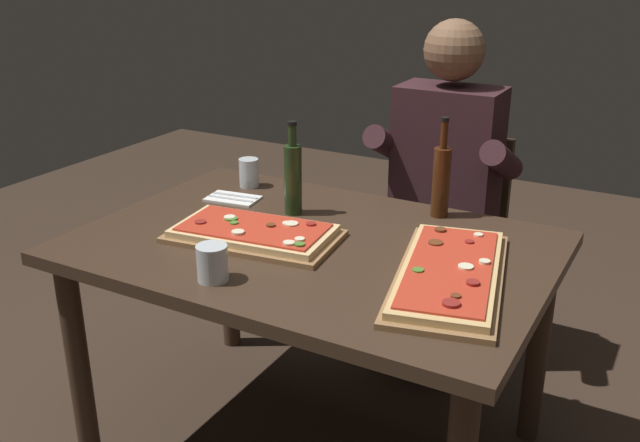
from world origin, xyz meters
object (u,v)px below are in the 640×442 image
Objects in this scene: pizza_rectangular_front at (254,233)px; seated_diner at (442,181)px; tumbler_far_side at (249,173)px; wine_bottle_dark at (441,179)px; diner_chair at (448,234)px; tumbler_near_camera at (212,263)px; oil_bottle_amber at (293,177)px; dining_table at (312,271)px; pizza_rectangular_left at (450,273)px.

seated_diner is at bearing 69.23° from pizza_rectangular_front.
pizza_rectangular_front is at bearing -53.98° from tumbler_far_side.
pizza_rectangular_front is 0.63m from wine_bottle_dark.
tumbler_near_camera is at bearing -101.31° from diner_chair.
wine_bottle_dark is 1.06× the size of oil_bottle_amber.
tumbler_near_camera is (-0.36, -0.75, -0.08)m from wine_bottle_dark.
pizza_rectangular_front reaches higher than dining_table.
diner_chair reaches higher than dining_table.
diner_chair is at bearing 104.04° from wine_bottle_dark.
pizza_rectangular_front is 0.27m from oil_bottle_amber.
tumbler_far_side is (-0.29, 0.16, -0.07)m from oil_bottle_amber.
oil_bottle_amber is at bearing 159.73° from pizza_rectangular_left.
dining_table is 0.52m from wine_bottle_dark.
oil_bottle_amber reaches higher than tumbler_near_camera.
pizza_rectangular_left is at bearing -23.18° from tumbler_far_side.
dining_table is at bearing -46.20° from oil_bottle_amber.
oil_bottle_amber is (-0.17, 0.18, 0.22)m from dining_table.
oil_bottle_amber is at bearing -119.65° from seated_diner.
tumbler_near_camera reaches higher than dining_table.
dining_table is at bearing -99.32° from diner_chair.
diner_chair is (0.14, 0.86, -0.16)m from dining_table.
wine_bottle_dark reaches higher than diner_chair.
pizza_rectangular_front is at bearing 102.42° from tumbler_near_camera.
wine_bottle_dark reaches higher than tumbler_near_camera.
pizza_rectangular_front is 0.80× the size of pizza_rectangular_left.
dining_table is 1.05× the size of seated_diner.
diner_chair is at bearing 108.82° from pizza_rectangular_left.
pizza_rectangular_front is 1.63× the size of wine_bottle_dark.
pizza_rectangular_left is at bearing 1.75° from pizza_rectangular_front.
seated_diner reaches higher than oil_bottle_amber.
diner_chair is (0.30, 0.92, -0.27)m from pizza_rectangular_front.
pizza_rectangular_left is 0.84m from seated_diner.
diner_chair is 0.28m from seated_diner.
seated_diner reaches higher than wine_bottle_dark.
wine_bottle_dark is at bearing -71.32° from seated_diner.
wine_bottle_dark reaches higher than pizza_rectangular_left.
dining_table is at bearing 22.17° from pizza_rectangular_front.
tumbler_far_side is at bearing 126.02° from pizza_rectangular_front.
oil_bottle_amber is (-0.43, -0.21, -0.00)m from wine_bottle_dark.
oil_bottle_amber is (-0.62, 0.23, 0.11)m from pizza_rectangular_left.
tumbler_far_side is 0.85m from diner_chair.
oil_bottle_amber reaches higher than diner_chair.
diner_chair is at bearing 80.68° from dining_table.
dining_table is at bearing 73.99° from tumbler_near_camera.
dining_table is 2.09× the size of pizza_rectangular_left.
pizza_rectangular_front is 1.01m from diner_chair.
oil_bottle_amber reaches higher than pizza_rectangular_left.
tumbler_far_side is (-0.46, 0.34, 0.15)m from dining_table.
diner_chair is at bearing 64.93° from oil_bottle_amber.
oil_bottle_amber is at bearing 92.47° from pizza_rectangular_front.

